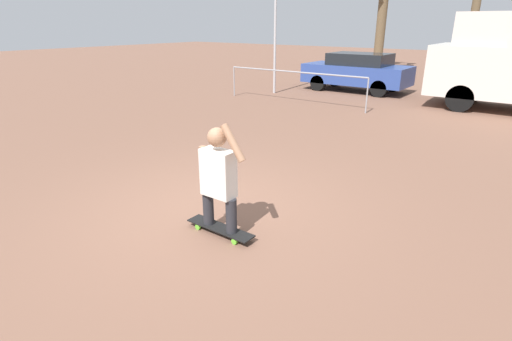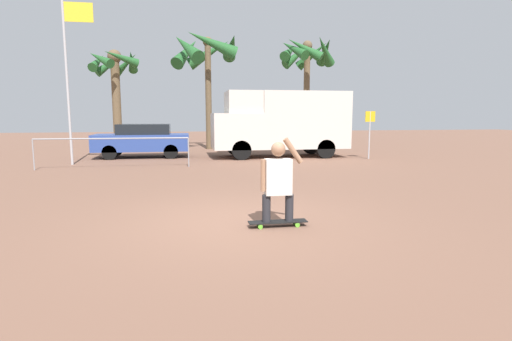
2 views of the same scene
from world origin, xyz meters
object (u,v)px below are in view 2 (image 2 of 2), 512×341
at_px(person_skateboarder, 278,178).
at_px(street_sign, 370,128).
at_px(skateboard, 278,222).
at_px(palm_tree_center_background, 206,52).
at_px(palm_tree_far_left, 115,71).
at_px(parked_car_blue, 143,140).
at_px(camper_van, 282,121).
at_px(palm_tree_near_van, 307,56).
at_px(flagpole, 70,66).

relative_size(person_skateboarder, street_sign, 0.69).
xyz_separation_m(skateboard, street_sign, (6.24, 9.58, 1.24)).
relative_size(person_skateboarder, palm_tree_center_background, 0.22).
relative_size(person_skateboarder, palm_tree_far_left, 0.23).
bearing_deg(parked_car_blue, palm_tree_center_background, 52.36).
relative_size(parked_car_blue, palm_tree_center_background, 0.64).
height_order(camper_van, palm_tree_far_left, palm_tree_far_left).
xyz_separation_m(person_skateboarder, palm_tree_near_van, (6.66, 20.14, 4.93)).
bearing_deg(skateboard, flagpole, 120.25).
xyz_separation_m(skateboard, parked_car_blue, (-3.35, 11.90, 0.70)).
bearing_deg(palm_tree_far_left, person_skateboarder, -74.35).
bearing_deg(camper_van, skateboard, -103.94).
bearing_deg(palm_tree_far_left, camper_van, -47.62).
xyz_separation_m(palm_tree_far_left, flagpole, (0.14, -10.86, -1.00)).
height_order(flagpole, street_sign, flagpole).
bearing_deg(person_skateboarder, palm_tree_far_left, 105.65).
height_order(palm_tree_far_left, street_sign, palm_tree_far_left).
distance_m(parked_car_blue, palm_tree_near_van, 13.88).
xyz_separation_m(skateboard, palm_tree_far_left, (-5.73, 20.44, 4.55)).
bearing_deg(street_sign, camper_van, 155.93).
bearing_deg(palm_tree_near_van, skateboard, -108.29).
height_order(skateboard, palm_tree_far_left, palm_tree_far_left).
bearing_deg(palm_tree_near_van, palm_tree_center_background, -148.34).
height_order(palm_tree_near_van, street_sign, palm_tree_near_van).
bearing_deg(flagpole, palm_tree_near_van, 40.75).
height_order(skateboard, camper_van, camper_van).
xyz_separation_m(person_skateboarder, street_sign, (6.24, 9.58, 0.49)).
xyz_separation_m(palm_tree_near_van, palm_tree_far_left, (-12.38, 0.31, -1.13)).
relative_size(person_skateboarder, palm_tree_near_van, 0.20).
distance_m(palm_tree_center_background, street_sign, 9.85).
height_order(skateboard, palm_tree_near_van, palm_tree_near_van).
bearing_deg(flagpole, camper_van, 10.52).
distance_m(camper_van, street_sign, 3.81).
relative_size(person_skateboarder, flagpole, 0.23).
relative_size(skateboard, flagpole, 0.16).
xyz_separation_m(camper_van, flagpole, (-8.35, -1.55, 2.05)).
relative_size(flagpole, street_sign, 3.04).
bearing_deg(skateboard, parked_car_blue, 105.70).
bearing_deg(palm_tree_near_van, parked_car_blue, -140.54).
height_order(palm_tree_center_background, flagpole, palm_tree_center_background).
bearing_deg(palm_tree_far_left, parked_car_blue, -74.40).
relative_size(skateboard, camper_van, 0.17).
height_order(camper_van, street_sign, camper_van).
height_order(palm_tree_center_background, palm_tree_far_left, palm_tree_center_background).
bearing_deg(parked_car_blue, skateboard, -74.30).
xyz_separation_m(camper_van, palm_tree_near_van, (3.89, 9.00, 4.18)).
distance_m(palm_tree_near_van, flagpole, 16.31).
relative_size(skateboard, parked_car_blue, 0.24).
xyz_separation_m(skateboard, flagpole, (-5.59, 9.58, 3.55)).
relative_size(skateboard, palm_tree_center_background, 0.16).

